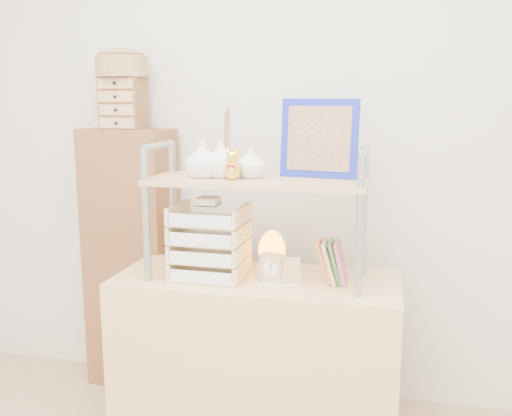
{
  "coord_description": "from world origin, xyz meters",
  "views": [
    {
      "loc": [
        0.53,
        -1.06,
        1.49
      ],
      "look_at": [
        -0.0,
        1.2,
        1.05
      ],
      "focal_mm": 40.0,
      "sensor_mm": 36.0,
      "label": 1
    }
  ],
  "objects": [
    {
      "name": "desk",
      "position": [
        0.0,
        1.2,
        0.38
      ],
      "size": [
        1.2,
        0.5,
        0.75
      ],
      "primitive_type": "cube",
      "color": "tan",
      "rests_on": "ground"
    },
    {
      "name": "letter_tray",
      "position": [
        -0.2,
        1.16,
        0.89
      ],
      "size": [
        0.29,
        0.27,
        0.34
      ],
      "color": "#D4B87F",
      "rests_on": "desk"
    },
    {
      "name": "drawer_chest",
      "position": [
        -0.75,
        1.55,
        1.48
      ],
      "size": [
        0.2,
        0.16,
        0.25
      ],
      "color": "brown",
      "rests_on": "cabinet"
    },
    {
      "name": "room_shell",
      "position": [
        0.0,
        0.39,
        1.69
      ],
      "size": [
        3.42,
        3.41,
        2.61
      ],
      "color": "silver",
      "rests_on": "ground"
    },
    {
      "name": "cabinet",
      "position": [
        -0.75,
        1.57,
        0.68
      ],
      "size": [
        0.48,
        0.29,
        1.35
      ],
      "primitive_type": "cube",
      "rotation": [
        0.0,
        0.0,
        -0.12
      ],
      "color": "brown",
      "rests_on": "ground"
    },
    {
      "name": "salt_lamp",
      "position": [
        0.05,
        1.27,
        0.85
      ],
      "size": [
        0.13,
        0.12,
        0.19
      ],
      "color": "brown",
      "rests_on": "desk"
    },
    {
      "name": "postcard_stand",
      "position": [
        0.11,
        1.14,
        0.78
      ],
      "size": [
        0.17,
        0.09,
        0.12
      ],
      "color": "white",
      "rests_on": "desk"
    },
    {
      "name": "woven_basket",
      "position": [
        -0.75,
        1.55,
        1.65
      ],
      "size": [
        0.25,
        0.25,
        0.1
      ],
      "primitive_type": "cylinder",
      "color": "brown",
      "rests_on": "drawer_chest"
    },
    {
      "name": "desk_clock",
      "position": [
        0.08,
        1.13,
        0.81
      ],
      "size": [
        0.09,
        0.05,
        0.13
      ],
      "color": "tan",
      "rests_on": "desk"
    },
    {
      "name": "hutch",
      "position": [
        -0.02,
        1.21,
        1.19
      ],
      "size": [
        0.9,
        0.34,
        0.75
      ],
      "color": "#9598A2",
      "rests_on": "desk"
    }
  ]
}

